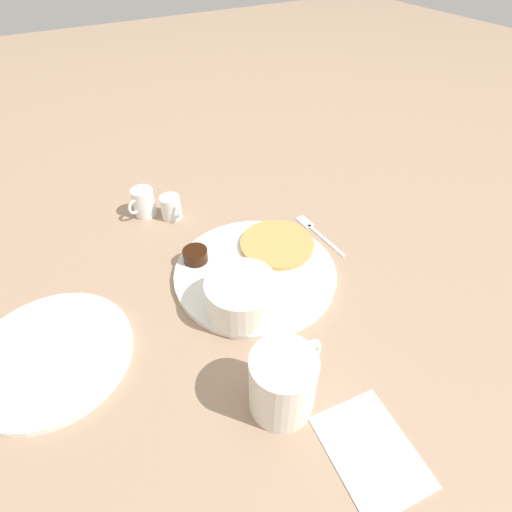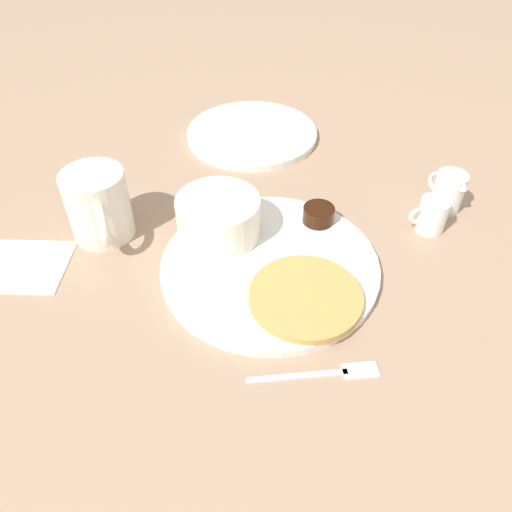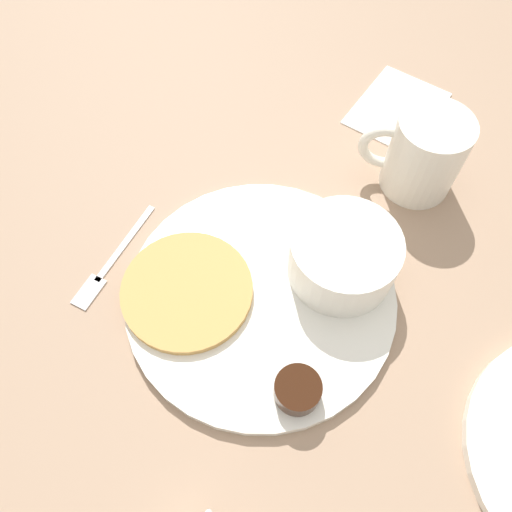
{
  "view_description": "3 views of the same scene",
  "coord_description": "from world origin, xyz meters",
  "px_view_note": "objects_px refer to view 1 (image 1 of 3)",
  "views": [
    {
      "loc": [
        -0.44,
        0.25,
        0.5
      ],
      "look_at": [
        -0.01,
        0.0,
        0.05
      ],
      "focal_mm": 28.0,
      "sensor_mm": 36.0,
      "label": 1
    },
    {
      "loc": [
        -0.05,
        -0.47,
        0.46
      ],
      "look_at": [
        -0.02,
        -0.02,
        0.04
      ],
      "focal_mm": 35.0,
      "sensor_mm": 36.0,
      "label": 2
    },
    {
      "loc": [
        0.2,
        0.1,
        0.49
      ],
      "look_at": [
        -0.02,
        -0.01,
        0.05
      ],
      "focal_mm": 35.0,
      "sensor_mm": 36.0,
      "label": 3
    }
  ],
  "objects_px": {
    "plate": "(255,272)",
    "coffee_mug": "(284,382)",
    "fork": "(315,230)",
    "creamer_pitcher_far": "(143,202)",
    "bowl": "(241,295)",
    "creamer_pitcher_near": "(171,207)"
  },
  "relations": [
    {
      "from": "plate",
      "to": "coffee_mug",
      "type": "bearing_deg",
      "value": 158.69
    },
    {
      "from": "fork",
      "to": "creamer_pitcher_far",
      "type": "bearing_deg",
      "value": 51.01
    },
    {
      "from": "creamer_pitcher_far",
      "to": "fork",
      "type": "height_order",
      "value": "creamer_pitcher_far"
    },
    {
      "from": "bowl",
      "to": "plate",
      "type": "bearing_deg",
      "value": -43.73
    },
    {
      "from": "coffee_mug",
      "to": "creamer_pitcher_near",
      "type": "bearing_deg",
      "value": -2.86
    },
    {
      "from": "bowl",
      "to": "fork",
      "type": "height_order",
      "value": "bowl"
    },
    {
      "from": "creamer_pitcher_near",
      "to": "fork",
      "type": "relative_size",
      "value": 0.43
    },
    {
      "from": "creamer_pitcher_near",
      "to": "creamer_pitcher_far",
      "type": "relative_size",
      "value": 0.97
    },
    {
      "from": "plate",
      "to": "creamer_pitcher_near",
      "type": "relative_size",
      "value": 4.62
    },
    {
      "from": "bowl",
      "to": "creamer_pitcher_far",
      "type": "height_order",
      "value": "bowl"
    },
    {
      "from": "bowl",
      "to": "creamer_pitcher_far",
      "type": "distance_m",
      "value": 0.34
    },
    {
      "from": "creamer_pitcher_far",
      "to": "creamer_pitcher_near",
      "type": "bearing_deg",
      "value": -129.94
    },
    {
      "from": "coffee_mug",
      "to": "fork",
      "type": "distance_m",
      "value": 0.38
    },
    {
      "from": "bowl",
      "to": "creamer_pitcher_far",
      "type": "relative_size",
      "value": 1.77
    },
    {
      "from": "plate",
      "to": "creamer_pitcher_far",
      "type": "relative_size",
      "value": 4.46
    },
    {
      "from": "bowl",
      "to": "fork",
      "type": "relative_size",
      "value": 0.78
    },
    {
      "from": "coffee_mug",
      "to": "creamer_pitcher_far",
      "type": "height_order",
      "value": "coffee_mug"
    },
    {
      "from": "coffee_mug",
      "to": "fork",
      "type": "bearing_deg",
      "value": -42.81
    },
    {
      "from": "plate",
      "to": "creamer_pitcher_near",
      "type": "distance_m",
      "value": 0.24
    },
    {
      "from": "bowl",
      "to": "creamer_pitcher_near",
      "type": "relative_size",
      "value": 1.83
    },
    {
      "from": "plate",
      "to": "fork",
      "type": "height_order",
      "value": "plate"
    },
    {
      "from": "creamer_pitcher_far",
      "to": "coffee_mug",
      "type": "bearing_deg",
      "value": -177.46
    }
  ]
}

